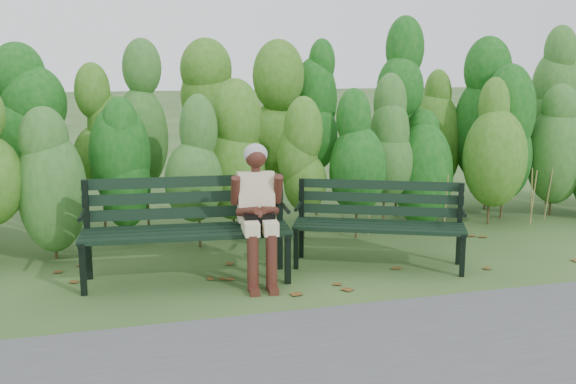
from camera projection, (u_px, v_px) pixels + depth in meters
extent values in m
plane|color=#2D4920|center=(298.00, 274.00, 6.53)|extent=(80.00, 80.00, 0.00)
cube|color=#474749|center=(391.00, 374.00, 4.45)|extent=(60.00, 2.50, 0.01)
cylinder|color=#47381E|center=(7.00, 222.00, 6.96)|extent=(0.03, 0.03, 0.80)
ellipsoid|color=#346C16|center=(2.00, 161.00, 6.83)|extent=(0.64, 0.64, 1.44)
cylinder|color=#47381E|center=(69.00, 218.00, 7.12)|extent=(0.03, 0.03, 0.80)
ellipsoid|color=#346C16|center=(65.00, 158.00, 6.99)|extent=(0.64, 0.64, 1.44)
cylinder|color=#47381E|center=(128.00, 215.00, 7.28)|extent=(0.03, 0.03, 0.80)
ellipsoid|color=#346C16|center=(126.00, 156.00, 7.15)|extent=(0.64, 0.64, 1.44)
cylinder|color=#47381E|center=(185.00, 211.00, 7.44)|extent=(0.03, 0.03, 0.80)
ellipsoid|color=#346C16|center=(183.00, 154.00, 7.32)|extent=(0.64, 0.64, 1.44)
cylinder|color=#47381E|center=(239.00, 208.00, 7.60)|extent=(0.03, 0.03, 0.80)
ellipsoid|color=#346C16|center=(239.00, 152.00, 7.48)|extent=(0.64, 0.64, 1.44)
cylinder|color=#47381E|center=(291.00, 205.00, 7.76)|extent=(0.03, 0.03, 0.80)
ellipsoid|color=#346C16|center=(292.00, 150.00, 7.64)|extent=(0.64, 0.64, 1.44)
cylinder|color=#47381E|center=(341.00, 202.00, 7.92)|extent=(0.03, 0.03, 0.80)
ellipsoid|color=#346C16|center=(342.00, 148.00, 7.80)|extent=(0.64, 0.64, 1.44)
cylinder|color=#47381E|center=(389.00, 199.00, 8.08)|extent=(0.03, 0.03, 0.80)
ellipsoid|color=#346C16|center=(391.00, 146.00, 7.96)|extent=(0.64, 0.64, 1.44)
cylinder|color=#47381E|center=(435.00, 197.00, 8.24)|extent=(0.03, 0.03, 0.80)
ellipsoid|color=#346C16|center=(438.00, 145.00, 8.12)|extent=(0.64, 0.64, 1.44)
cylinder|color=#47381E|center=(480.00, 194.00, 8.40)|extent=(0.03, 0.03, 0.80)
ellipsoid|color=#346C16|center=(483.00, 143.00, 8.28)|extent=(0.64, 0.64, 1.44)
cylinder|color=#47381E|center=(522.00, 191.00, 8.57)|extent=(0.03, 0.03, 0.80)
ellipsoid|color=#346C16|center=(526.00, 141.00, 8.44)|extent=(0.64, 0.64, 1.44)
cylinder|color=#47381E|center=(563.00, 189.00, 8.73)|extent=(0.03, 0.03, 0.80)
ellipsoid|color=#346C16|center=(567.00, 140.00, 8.60)|extent=(0.64, 0.64, 1.44)
cylinder|color=#47381E|center=(23.00, 190.00, 7.89)|extent=(0.04, 0.04, 1.10)
ellipsoid|color=#0E5211|center=(17.00, 114.00, 7.72)|extent=(0.70, 0.70, 1.98)
cylinder|color=#47381E|center=(91.00, 186.00, 8.09)|extent=(0.04, 0.04, 1.10)
ellipsoid|color=#0E5211|center=(87.00, 113.00, 7.92)|extent=(0.70, 0.70, 1.98)
cylinder|color=#47381E|center=(156.00, 183.00, 8.29)|extent=(0.04, 0.04, 1.10)
ellipsoid|color=#0E5211|center=(153.00, 112.00, 8.12)|extent=(0.70, 0.70, 1.98)
cylinder|color=#47381E|center=(217.00, 180.00, 8.50)|extent=(0.04, 0.04, 1.10)
ellipsoid|color=#0E5211|center=(216.00, 110.00, 8.33)|extent=(0.70, 0.70, 1.98)
cylinder|color=#47381E|center=(276.00, 178.00, 8.70)|extent=(0.04, 0.04, 1.10)
ellipsoid|color=#0E5211|center=(276.00, 109.00, 8.53)|extent=(0.70, 0.70, 1.98)
cylinder|color=#47381E|center=(332.00, 175.00, 8.90)|extent=(0.04, 0.04, 1.10)
ellipsoid|color=#0E5211|center=(333.00, 108.00, 8.73)|extent=(0.70, 0.70, 1.98)
cylinder|color=#47381E|center=(386.00, 172.00, 9.10)|extent=(0.04, 0.04, 1.10)
ellipsoid|color=#0E5211|center=(388.00, 107.00, 8.93)|extent=(0.70, 0.70, 1.98)
cylinder|color=#47381E|center=(437.00, 170.00, 9.30)|extent=(0.04, 0.04, 1.10)
ellipsoid|color=#0E5211|center=(440.00, 106.00, 9.13)|extent=(0.70, 0.70, 1.98)
cylinder|color=#47381E|center=(486.00, 168.00, 9.51)|extent=(0.04, 0.04, 1.10)
ellipsoid|color=#0E5211|center=(490.00, 105.00, 9.34)|extent=(0.70, 0.70, 1.98)
cylinder|color=#47381E|center=(533.00, 165.00, 9.71)|extent=(0.04, 0.04, 1.10)
ellipsoid|color=#0E5211|center=(538.00, 104.00, 9.54)|extent=(0.70, 0.70, 1.98)
cube|color=brown|center=(177.00, 285.00, 6.21)|extent=(0.11, 0.11, 0.01)
cube|color=brown|center=(489.00, 233.00, 8.08)|extent=(0.11, 0.11, 0.01)
cube|color=brown|center=(170.00, 286.00, 6.18)|extent=(0.11, 0.09, 0.01)
cube|color=brown|center=(145.00, 263.00, 6.88)|extent=(0.11, 0.11, 0.01)
cube|color=brown|center=(94.00, 271.00, 6.63)|extent=(0.11, 0.10, 0.01)
cube|color=brown|center=(406.00, 250.00, 7.37)|extent=(0.09, 0.08, 0.01)
cube|color=brown|center=(82.00, 276.00, 6.46)|extent=(0.09, 0.10, 0.01)
cube|color=brown|center=(349.00, 270.00, 6.66)|extent=(0.11, 0.10, 0.01)
cube|color=brown|center=(491.00, 233.00, 8.08)|extent=(0.10, 0.11, 0.01)
cube|color=brown|center=(424.00, 238.00, 7.85)|extent=(0.11, 0.10, 0.01)
cube|color=brown|center=(305.00, 252.00, 7.28)|extent=(0.11, 0.11, 0.01)
cube|color=brown|center=(378.00, 283.00, 6.28)|extent=(0.11, 0.11, 0.01)
cube|color=brown|center=(440.00, 281.00, 6.34)|extent=(0.11, 0.11, 0.01)
cube|color=brown|center=(444.00, 236.00, 7.92)|extent=(0.11, 0.11, 0.01)
cube|color=brown|center=(186.00, 265.00, 6.83)|extent=(0.11, 0.11, 0.01)
cube|color=brown|center=(237.00, 277.00, 6.44)|extent=(0.10, 0.11, 0.01)
cube|color=brown|center=(280.00, 306.00, 5.68)|extent=(0.11, 0.10, 0.01)
cube|color=brown|center=(109.00, 341.00, 4.98)|extent=(0.10, 0.09, 0.01)
cube|color=brown|center=(245.00, 252.00, 7.28)|extent=(0.10, 0.11, 0.01)
cube|color=black|center=(187.00, 238.00, 6.03)|extent=(1.92, 0.30, 0.04)
cube|color=black|center=(187.00, 234.00, 6.16)|extent=(1.92, 0.30, 0.04)
cube|color=black|center=(186.00, 230.00, 6.29)|extent=(1.92, 0.30, 0.04)
cube|color=black|center=(186.00, 227.00, 6.42)|extent=(1.92, 0.30, 0.04)
cube|color=black|center=(185.00, 213.00, 6.49)|extent=(1.91, 0.25, 0.11)
cube|color=black|center=(185.00, 197.00, 6.48)|extent=(1.91, 0.25, 0.11)
cube|color=black|center=(184.00, 182.00, 6.46)|extent=(1.91, 0.25, 0.11)
cube|color=black|center=(83.00, 269.00, 5.91)|extent=(0.06, 0.06, 0.48)
cube|color=black|center=(87.00, 230.00, 6.31)|extent=(0.06, 0.06, 0.96)
cube|color=black|center=(84.00, 239.00, 6.07)|extent=(0.10, 0.53, 0.04)
cylinder|color=black|center=(82.00, 215.00, 5.98)|extent=(0.08, 0.40, 0.04)
cube|color=black|center=(288.00, 259.00, 6.22)|extent=(0.06, 0.06, 0.48)
cube|color=black|center=(280.00, 222.00, 6.62)|extent=(0.06, 0.06, 0.96)
cube|color=black|center=(284.00, 230.00, 6.39)|extent=(0.10, 0.53, 0.04)
cylinder|color=black|center=(285.00, 207.00, 6.29)|extent=(0.08, 0.40, 0.04)
cube|color=black|center=(378.00, 231.00, 6.52)|extent=(1.58, 0.79, 0.04)
cube|color=black|center=(379.00, 228.00, 6.63)|extent=(1.58, 0.79, 0.04)
cube|color=black|center=(379.00, 225.00, 6.74)|extent=(1.58, 0.79, 0.04)
cube|color=black|center=(379.00, 222.00, 6.86)|extent=(1.58, 0.79, 0.04)
cube|color=black|center=(380.00, 210.00, 6.92)|extent=(1.56, 0.74, 0.10)
cube|color=black|center=(380.00, 198.00, 6.91)|extent=(1.56, 0.74, 0.10)
cube|color=black|center=(380.00, 185.00, 6.90)|extent=(1.56, 0.74, 0.10)
cube|color=black|center=(296.00, 248.00, 6.67)|extent=(0.06, 0.06, 0.42)
cube|color=black|center=(302.00, 218.00, 7.02)|extent=(0.06, 0.06, 0.84)
cube|color=black|center=(299.00, 225.00, 6.81)|extent=(0.23, 0.45, 0.04)
cylinder|color=black|center=(298.00, 206.00, 6.73)|extent=(0.17, 0.33, 0.03)
cube|color=black|center=(463.00, 255.00, 6.43)|extent=(0.06, 0.06, 0.42)
cube|color=black|center=(460.00, 224.00, 6.78)|extent=(0.06, 0.06, 0.84)
cube|color=black|center=(462.00, 231.00, 6.57)|extent=(0.23, 0.45, 0.04)
cylinder|color=black|center=(463.00, 212.00, 6.49)|extent=(0.17, 0.33, 0.03)
cube|color=beige|center=(250.00, 226.00, 6.12)|extent=(0.17, 0.41, 0.12)
cube|color=beige|center=(269.00, 225.00, 6.14)|extent=(0.17, 0.41, 0.12)
cylinder|color=#451F16|center=(253.00, 263.00, 6.02)|extent=(0.11, 0.11, 0.52)
cylinder|color=#451F16|center=(272.00, 262.00, 6.05)|extent=(0.11, 0.11, 0.52)
cube|color=#451F16|center=(254.00, 291.00, 5.99)|extent=(0.10, 0.20, 0.06)
cube|color=#451F16|center=(273.00, 289.00, 6.02)|extent=(0.10, 0.20, 0.06)
cube|color=beige|center=(256.00, 197.00, 6.33)|extent=(0.36, 0.27, 0.49)
cylinder|color=#451F16|center=(256.00, 170.00, 6.27)|extent=(0.08, 0.08, 0.09)
sphere|color=#451F16|center=(256.00, 157.00, 6.23)|extent=(0.20, 0.20, 0.20)
ellipsoid|color=gray|center=(255.00, 154.00, 6.25)|extent=(0.23, 0.22, 0.21)
cylinder|color=#451F16|center=(235.00, 190.00, 6.21)|extent=(0.10, 0.20, 0.29)
cylinder|color=#451F16|center=(278.00, 189.00, 6.28)|extent=(0.10, 0.20, 0.29)
cylinder|color=#451F16|center=(248.00, 211.00, 6.14)|extent=(0.20, 0.26, 0.12)
cylinder|color=#451F16|center=(269.00, 211.00, 6.18)|extent=(0.23, 0.24, 0.12)
sphere|color=#451F16|center=(259.00, 214.00, 6.11)|extent=(0.10, 0.10, 0.10)
cube|color=black|center=(259.00, 221.00, 6.13)|extent=(0.29, 0.14, 0.15)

